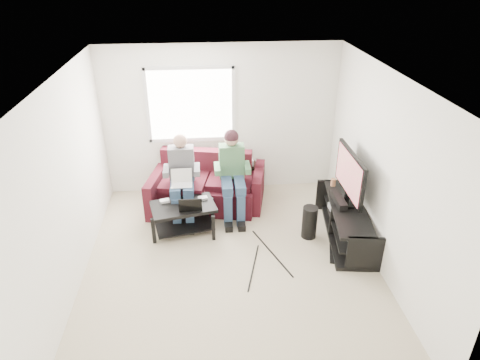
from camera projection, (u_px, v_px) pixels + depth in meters
name	position (u px, v px, depth m)	size (l,w,h in m)	color
floor	(231.00, 264.00, 5.96)	(4.50, 4.50, 0.00)	beige
ceiling	(229.00, 79.00, 4.75)	(4.50, 4.50, 0.00)	white
wall_back	(221.00, 121.00, 7.34)	(4.50, 4.50, 0.00)	white
wall_front	(251.00, 315.00, 3.37)	(4.50, 4.50, 0.00)	white
wall_left	(66.00, 189.00, 5.19)	(4.50, 4.50, 0.00)	white
wall_right	(385.00, 175.00, 5.52)	(4.50, 4.50, 0.00)	white
window	(191.00, 105.00, 7.14)	(1.48, 0.04, 1.28)	white
sofa	(208.00, 187.00, 7.25)	(2.06, 1.20, 0.88)	#431019
person_left	(182.00, 175.00, 6.72)	(0.40, 0.71, 1.37)	navy
person_right	(232.00, 169.00, 6.78)	(0.40, 0.71, 1.41)	navy
laptop_silver	(182.00, 182.00, 6.56)	(0.32, 0.22, 0.24)	silver
coffee_table	(184.00, 212.00, 6.51)	(1.05, 0.76, 0.47)	black
laptop_black	(191.00, 201.00, 6.33)	(0.34, 0.24, 0.24)	black
controller_a	(165.00, 201.00, 6.52)	(0.14, 0.09, 0.04)	silver
controller_b	(177.00, 198.00, 6.59)	(0.14, 0.09, 0.04)	black
controller_c	(203.00, 198.00, 6.60)	(0.14, 0.09, 0.04)	gray
tv_stand	(346.00, 223.00, 6.42)	(0.72, 1.72, 0.55)	black
tv	(350.00, 175.00, 6.16)	(0.12, 1.10, 0.81)	black
soundbar	(339.00, 200.00, 6.34)	(0.12, 0.50, 0.10)	black
drink_cup	(333.00, 182.00, 6.81)	(0.08, 0.08, 0.12)	#B2724C
console_white	(355.00, 234.00, 6.04)	(0.30, 0.22, 0.06)	silver
console_grey	(341.00, 208.00, 6.65)	(0.34, 0.26, 0.08)	gray
console_black	(348.00, 221.00, 6.34)	(0.38, 0.30, 0.07)	black
subwoofer	(309.00, 222.00, 6.43)	(0.23, 0.23, 0.51)	black
keyboard_floor	(335.00, 254.00, 6.14)	(0.15, 0.44, 0.02)	black
end_table	(247.00, 178.00, 7.60)	(0.39, 0.39, 0.67)	black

